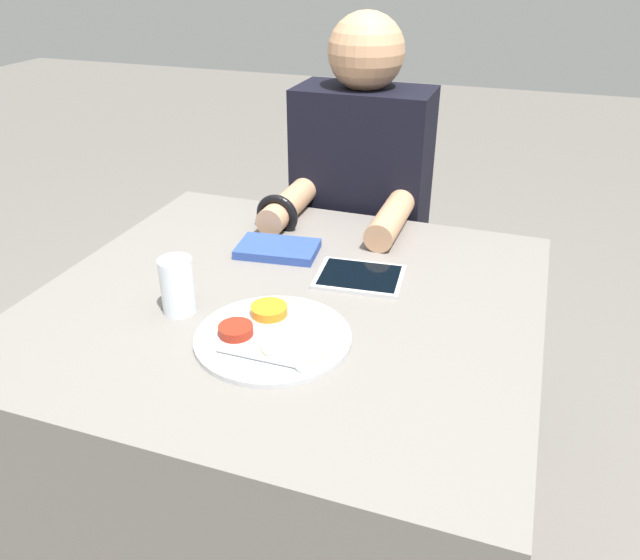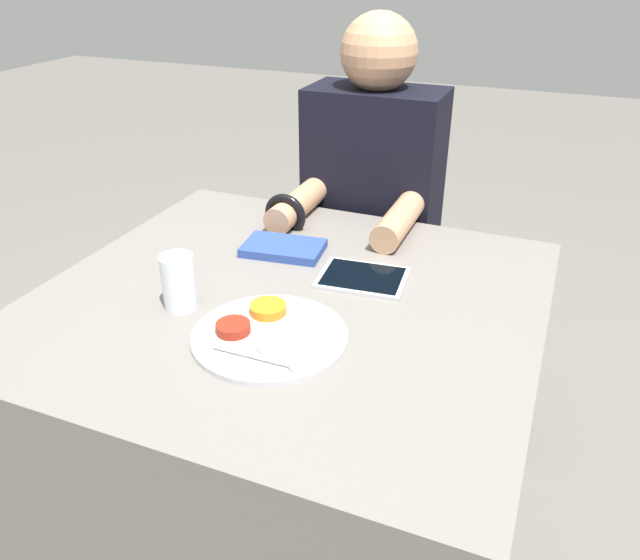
# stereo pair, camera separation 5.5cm
# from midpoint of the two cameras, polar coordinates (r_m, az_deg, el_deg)

# --- Properties ---
(ground_plane) EXTENTS (12.00, 12.00, 0.00)m
(ground_plane) POSITION_cam_midpoint_polar(r_m,az_deg,el_deg) (1.76, -3.37, -22.76)
(ground_plane) COLOR #605B56
(dining_table) EXTENTS (1.00, 0.94, 0.74)m
(dining_table) POSITION_cam_midpoint_polar(r_m,az_deg,el_deg) (1.49, -3.78, -13.88)
(dining_table) COLOR slate
(dining_table) RESTS_ON ground_plane
(thali_tray) EXTENTS (0.29, 0.29, 0.03)m
(thali_tray) POSITION_cam_midpoint_polar(r_m,az_deg,el_deg) (1.14, -5.81, -5.10)
(thali_tray) COLOR #B7BABF
(thali_tray) RESTS_ON dining_table
(red_notebook) EXTENTS (0.20, 0.14, 0.02)m
(red_notebook) POSITION_cam_midpoint_polar(r_m,az_deg,el_deg) (1.45, -4.98, 2.78)
(red_notebook) COLOR silver
(red_notebook) RESTS_ON dining_table
(tablet_device) EXTENTS (0.20, 0.16, 0.01)m
(tablet_device) POSITION_cam_midpoint_polar(r_m,az_deg,el_deg) (1.33, 2.48, 0.29)
(tablet_device) COLOR #B7B7BC
(tablet_device) RESTS_ON dining_table
(person_diner) EXTENTS (0.37, 0.45, 1.22)m
(person_diner) POSITION_cam_midpoint_polar(r_m,az_deg,el_deg) (1.84, 2.72, 3.17)
(person_diner) COLOR black
(person_diner) RESTS_ON ground_plane
(drinking_glass) EXTENTS (0.07, 0.07, 0.11)m
(drinking_glass) POSITION_cam_midpoint_polar(r_m,az_deg,el_deg) (1.23, -14.16, -0.53)
(drinking_glass) COLOR silver
(drinking_glass) RESTS_ON dining_table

